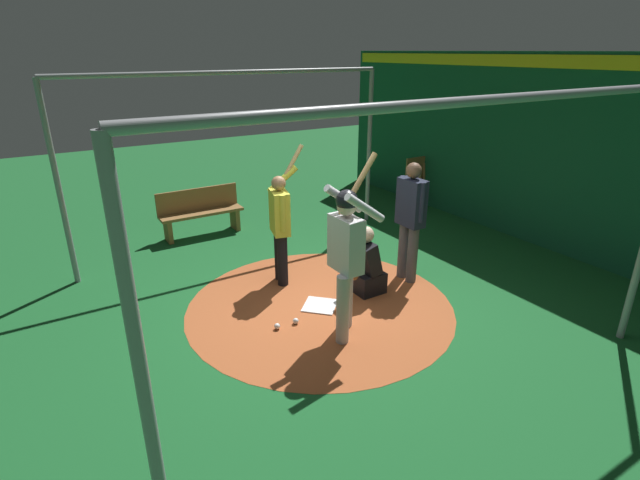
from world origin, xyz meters
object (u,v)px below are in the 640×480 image
at_px(bat_rack, 418,182).
at_px(baseball_0, 296,321).
at_px(batter, 347,250).
at_px(baseball_1, 277,326).
at_px(bench, 201,212).
at_px(catcher, 366,267).
at_px(visitor, 280,223).
at_px(umpire, 410,216).
at_px(home_plate, 320,305).

xyz_separation_m(bat_rack, baseball_0, (4.71, 2.95, -0.45)).
height_order(batter, baseball_1, batter).
bearing_deg(bench, baseball_0, 89.09).
xyz_separation_m(batter, catcher, (-0.83, -0.71, -0.70)).
bearing_deg(visitor, baseball_0, 85.46).
relative_size(catcher, baseball_1, 13.28).
xyz_separation_m(umpire, baseball_1, (2.27, 0.24, -0.95)).
xyz_separation_m(home_plate, bench, (0.43, -3.44, 0.42)).
height_order(visitor, baseball_1, visitor).
xyz_separation_m(catcher, baseball_0, (1.24, 0.23, -0.35)).
bearing_deg(baseball_0, catcher, -169.42).
bearing_deg(batter, home_plate, -96.78).
bearing_deg(bench, umpire, 119.89).
relative_size(home_plate, bat_rack, 0.40).
xyz_separation_m(home_plate, batter, (0.08, 0.70, 1.08)).
distance_m(home_plate, baseball_0, 0.54).
bearing_deg(batter, bat_rack, -141.37).
xyz_separation_m(catcher, visitor, (0.83, -0.91, 0.53)).
bearing_deg(catcher, bat_rack, -141.87).
xyz_separation_m(home_plate, catcher, (-0.75, -0.01, 0.38)).
height_order(catcher, visitor, visitor).
distance_m(home_plate, visitor, 1.30).
distance_m(batter, umpire, 1.77).
relative_size(umpire, bat_rack, 1.67).
bearing_deg(umpire, baseball_0, 7.01).
bearing_deg(umpire, bat_rack, -134.82).
relative_size(home_plate, catcher, 0.43).
bearing_deg(batter, umpire, -155.61).
relative_size(catcher, bat_rack, 0.94).
xyz_separation_m(home_plate, baseball_1, (0.74, 0.21, 0.03)).
height_order(catcher, baseball_1, catcher).
height_order(umpire, visitor, visitor).
xyz_separation_m(catcher, umpire, (-0.78, -0.02, 0.60)).
bearing_deg(visitor, bench, -67.00).
bearing_deg(home_plate, bench, -82.80).
height_order(bat_rack, baseball_0, bat_rack).
relative_size(umpire, bench, 1.17).
bearing_deg(bench, bat_rack, 171.36).
xyz_separation_m(batter, bat_rack, (-4.30, -3.44, -0.60)).
bearing_deg(catcher, baseball_0, 10.58).
relative_size(home_plate, umpire, 0.24).
xyz_separation_m(baseball_0, baseball_1, (0.25, -0.01, 0.00)).
xyz_separation_m(home_plate, baseball_0, (0.49, 0.22, 0.03)).
bearing_deg(home_plate, bat_rack, -147.04).
bearing_deg(visitor, home_plate, 110.34).
bearing_deg(baseball_0, umpire, -172.99).
relative_size(visitor, baseball_1, 26.64).
relative_size(home_plate, baseball_0, 5.68).
bearing_deg(bat_rack, baseball_0, 32.10).
xyz_separation_m(umpire, bat_rack, (-2.69, -2.70, -0.50)).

